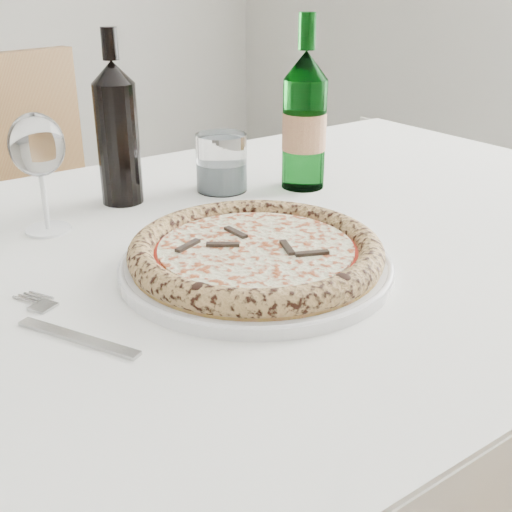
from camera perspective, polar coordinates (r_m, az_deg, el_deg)
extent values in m
cube|color=olive|center=(0.86, -4.24, -0.73)|extent=(1.56, 0.97, 0.04)
cube|color=white|center=(0.86, -4.28, 0.67)|extent=(1.63, 1.03, 0.01)
cube|color=white|center=(1.27, -16.31, 2.21)|extent=(1.56, 0.01, 0.22)
cube|color=white|center=(1.46, 21.64, 4.24)|extent=(0.01, 0.92, 0.22)
cylinder|color=olive|center=(1.70, 7.88, -2.07)|extent=(0.06, 0.06, 0.71)
cube|color=olive|center=(1.53, -16.51, -1.85)|extent=(0.49, 0.49, 0.04)
cube|color=olive|center=(1.60, -21.55, 8.13)|extent=(0.42, 0.12, 0.46)
cylinder|color=olive|center=(1.86, -14.50, -5.04)|extent=(0.04, 0.04, 0.43)
cylinder|color=olive|center=(1.62, -6.61, -8.98)|extent=(0.04, 0.04, 0.43)
cylinder|color=olive|center=(1.44, -16.96, -14.70)|extent=(0.04, 0.04, 0.43)
cylinder|color=white|center=(0.78, 0.00, -0.88)|extent=(0.33, 0.33, 0.01)
torus|color=white|center=(0.78, 0.00, -0.54)|extent=(0.33, 0.33, 0.01)
cylinder|color=#B98E3F|center=(0.77, 0.00, 0.00)|extent=(0.30, 0.30, 0.01)
torus|color=tan|center=(0.77, 0.00, 0.54)|extent=(0.31, 0.31, 0.03)
cylinder|color=#BE0811|center=(0.77, 0.00, 0.54)|extent=(0.26, 0.26, 0.00)
cylinder|color=#F7F1BD|center=(0.77, 0.00, 0.75)|extent=(0.24, 0.24, 0.00)
cube|color=#3C2C25|center=(0.79, 1.68, 1.60)|extent=(0.04, 0.01, 0.00)
cube|color=#3C2C25|center=(0.81, -1.27, 2.29)|extent=(0.02, 0.04, 0.00)
cube|color=#3C2C25|center=(0.77, -5.00, 0.93)|extent=(0.04, 0.03, 0.00)
cube|color=#3C2C25|center=(0.74, -0.68, 0.03)|extent=(0.04, 0.03, 0.00)
cube|color=#3C2C25|center=(0.74, 3.52, 0.20)|extent=(0.02, 0.04, 0.00)
cube|color=#AAAAAA|center=(0.66, -15.51, -7.07)|extent=(0.07, 0.14, 0.00)
cube|color=#AAAAAA|center=(0.74, -18.48, -4.20)|extent=(0.03, 0.03, 0.00)
cylinder|color=#AAAAAA|center=(0.76, -19.95, -3.60)|extent=(0.00, 0.04, 0.00)
cylinder|color=#AAAAAA|center=(0.76, -19.51, -3.47)|extent=(0.00, 0.04, 0.00)
cylinder|color=#AAAAAA|center=(0.76, -19.08, -3.34)|extent=(0.00, 0.04, 0.00)
cylinder|color=#AAAAAA|center=(0.76, -18.64, -3.21)|extent=(0.00, 0.04, 0.00)
cylinder|color=white|center=(0.95, -17.97, 2.26)|extent=(0.06, 0.06, 0.00)
cylinder|color=white|center=(0.94, -18.30, 4.76)|extent=(0.01, 0.01, 0.08)
ellipsoid|color=silver|center=(0.92, -18.92, 9.34)|extent=(0.07, 0.07, 0.09)
cylinder|color=silver|center=(1.07, -3.09, 8.29)|extent=(0.08, 0.08, 0.09)
cylinder|color=silver|center=(1.08, -3.06, 7.11)|extent=(0.08, 0.08, 0.05)
cylinder|color=#378544|center=(1.08, 4.29, 10.71)|extent=(0.07, 0.07, 0.18)
cone|color=#378544|center=(1.06, 4.48, 16.59)|extent=(0.07, 0.07, 0.04)
cylinder|color=#378544|center=(1.05, 4.57, 19.30)|extent=(0.03, 0.03, 0.06)
cylinder|color=#DEBF74|center=(1.08, 4.30, 11.00)|extent=(0.07, 0.07, 0.06)
cylinder|color=black|center=(1.02, -12.13, 9.65)|extent=(0.06, 0.06, 0.18)
cone|color=black|center=(1.00, -12.67, 15.69)|extent=(0.06, 0.06, 0.03)
cylinder|color=black|center=(1.00, -12.88, 17.94)|extent=(0.02, 0.02, 0.05)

